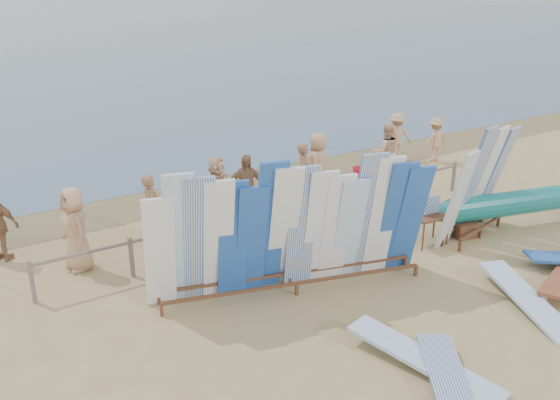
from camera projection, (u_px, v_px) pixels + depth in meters
ground at (368, 283)px, 12.39m from camera, size 160.00×160.00×0.00m
wet_sand_strip at (210, 189)px, 18.03m from camera, size 40.00×2.60×0.01m
fence at (288, 212)px, 14.52m from camera, size 12.08×0.08×0.90m
main_surfboard_rack at (293, 232)px, 11.69m from camera, size 5.74×2.27×2.88m
side_surfboard_rack at (477, 186)px, 14.28m from camera, size 2.64×1.29×2.88m
outrigger_canoe at (528, 203)px, 15.09m from camera, size 6.92×2.38×1.00m
vendor_table at (429, 228)px, 14.11m from camera, size 0.97×0.73×1.21m
flat_board_e at (451, 400)px, 8.92m from camera, size 1.98×2.54×0.30m
flat_board_b at (526, 306)px, 11.51m from camera, size 1.50×2.71×0.33m
flat_board_a at (423, 368)px, 9.65m from camera, size 1.21×2.75×0.34m
beach_chair_left at (269, 221)px, 15.00m from camera, size 0.72×0.73×0.82m
beach_chair_right at (274, 211)px, 15.62m from camera, size 0.57×0.59×0.86m
stroller at (366, 190)px, 16.68m from camera, size 0.56×0.79×1.06m
beachgoer_0 at (75, 229)px, 12.71m from camera, size 0.53×0.96×1.88m
beachgoer_4 at (246, 188)px, 15.33m from camera, size 1.15×0.81×1.81m
beachgoer_extra_0 at (435, 140)px, 20.58m from camera, size 1.04×0.53×1.55m
beachgoer_8 at (386, 152)px, 18.43m from camera, size 1.01×0.82×1.88m
beachgoer_7 at (304, 173)px, 16.74m from camera, size 0.68×0.69×1.71m
beachgoer_1 at (152, 208)px, 14.22m from camera, size 0.63×0.68×1.65m
beachgoer_5 at (217, 185)px, 15.96m from camera, size 1.19×1.48×1.57m
beachgoer_9 at (397, 136)px, 20.84m from camera, size 1.14×0.83×1.64m
beachgoer_6 at (318, 164)px, 17.26m from camera, size 0.97×0.93×1.86m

